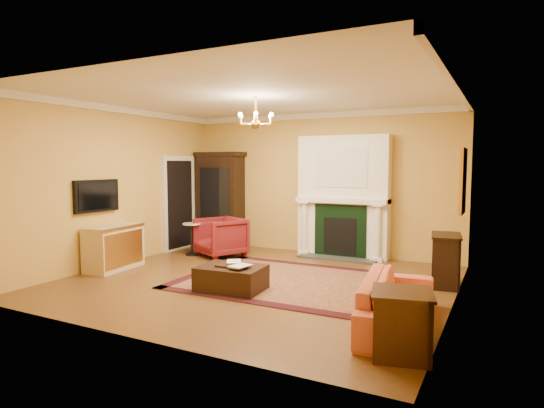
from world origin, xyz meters
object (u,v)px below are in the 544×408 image
Objects in this scene: commode at (114,247)px; console_table at (446,261)px; china_cabinet at (221,201)px; leather_ottoman at (231,278)px; coral_sofa at (398,294)px; wingback_armchair at (221,235)px; end_table at (402,325)px; pedestal_table at (192,237)px.

console_table is (5.51, 1.58, -0.01)m from commode.
china_cabinet reaches higher than leather_ottoman.
china_cabinet reaches higher than coral_sofa.
console_table is (4.44, -0.30, -0.05)m from wingback_armchair.
china_cabinet is 5.36m from console_table.
leather_ottoman is (-2.57, 0.39, -0.19)m from coral_sofa.
coral_sofa is at bearing 104.27° from end_table.
commode is (-0.37, -2.93, -0.65)m from china_cabinet.
wingback_armchair is 1.41× the size of end_table.
coral_sofa is 2.53× the size of console_table.
china_cabinet is 2.36× the size of wingback_armchair.
coral_sofa is at bearing -11.42° from commode.
wingback_armchair reaches higher than coral_sofa.
end_table is at bearing -10.46° from wingback_armchair.
pedestal_table is 1.07× the size of end_table.
pedestal_table is 0.63× the size of commode.
china_cabinet is 3.98m from leather_ottoman.
china_cabinet is 2.66× the size of console_table.
console_table is 0.81× the size of leather_ottoman.
wingback_armchair is 5.49m from end_table.
commode is 5.73m from console_table.
console_table is at bearing -15.11° from coral_sofa.
pedestal_table is 0.34× the size of coral_sofa.
wingback_armchair is 0.92× the size of leather_ottoman.
coral_sofa is (5.24, -0.60, -0.01)m from commode.
wingback_armchair is 4.85m from coral_sofa.
pedestal_table is 0.70× the size of leather_ottoman.
end_table is at bearing -98.78° from console_table.
end_table is at bearing -39.87° from china_cabinet.
wingback_armchair is at bearing 15.68° from pedestal_table.
pedestal_table is at bearing 70.12° from commode.
leather_ottoman is at bearing -155.51° from console_table.
console_table is at bearing 11.03° from commode.
leather_ottoman is (1.60, -2.09, -0.25)m from wingback_armchair.
china_cabinet reaches higher than wingback_armchair.
pedestal_table is 0.86× the size of console_table.
wingback_armchair is 2.64m from leather_ottoman.
china_cabinet is at bearing 46.14° from coral_sofa.
commode is 2.68m from leather_ottoman.
coral_sofa is 3.16× the size of end_table.
end_table is (5.08, -4.36, -0.73)m from china_cabinet.
commode is at bearing -93.03° from wingback_armchair.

